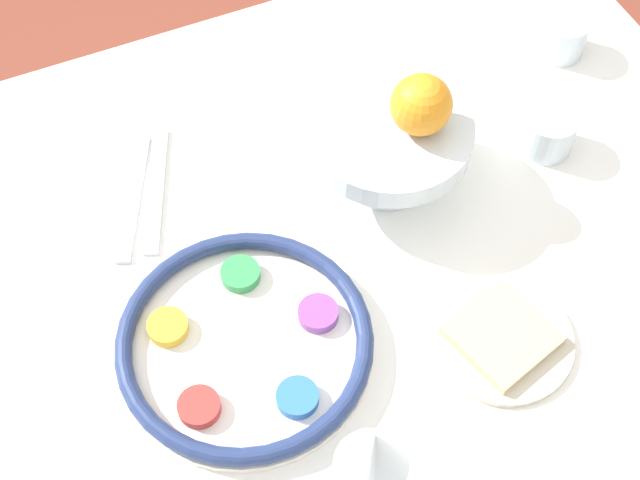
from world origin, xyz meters
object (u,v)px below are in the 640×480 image
Objects in this scene: orange_fruit at (421,105)px; cup_mid at (548,132)px; wine_glass at (373,452)px; fruit_stand at (390,138)px; bread_plate at (501,337)px; seder_plate at (245,343)px; cup_near at (562,35)px.

cup_mid is (0.18, -0.02, -0.11)m from orange_fruit.
wine_glass is 0.73× the size of fruit_stand.
fruit_stand is at bearing 93.67° from bread_plate.
cup_near is (0.58, 0.26, 0.01)m from seder_plate.
seder_plate is 0.48m from cup_mid.
cup_mid is at bearing -128.17° from cup_near.
orange_fruit is 1.05× the size of cup_near.
wine_glass is (0.06, -0.20, 0.09)m from seder_plate.
seder_plate is 0.64m from cup_near.
fruit_stand is 0.27m from bread_plate.
orange_fruit reaches higher than cup_near.
seder_plate is 0.34m from orange_fruit.
fruit_stand is 0.22m from cup_mid.
fruit_stand is at bearing 61.21° from wine_glass.
wine_glass is 0.41m from orange_fruit.
wine_glass is at bearing -156.21° from bread_plate.
fruit_stand is 0.07m from orange_fruit.
seder_plate is at bearing -165.66° from cup_mid.
fruit_stand reaches higher than cup_mid.
cup_mid is at bearing -6.56° from orange_fruit.
bread_plate is at bearing -92.99° from orange_fruit.
wine_glass is 2.01× the size of orange_fruit.
orange_fruit reaches higher than wine_glass.
fruit_stand is 1.22× the size of bread_plate.
cup_near reaches higher than seder_plate.
fruit_stand is (0.19, 0.35, -0.02)m from wine_glass.
wine_glass is at bearing -123.38° from orange_fruit.
cup_near is at bearing 22.35° from orange_fruit.
bread_plate is (0.21, 0.09, -0.10)m from wine_glass.
fruit_stand reaches higher than bread_plate.
wine_glass reaches higher than cup_mid.
fruit_stand is 2.88× the size of cup_mid.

